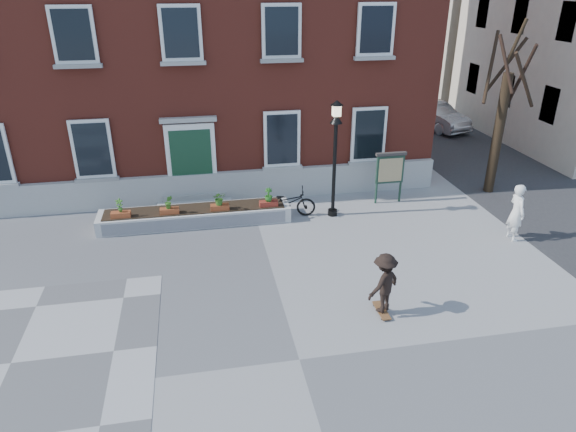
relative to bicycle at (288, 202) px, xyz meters
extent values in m
plane|color=gray|center=(-1.09, -7.22, -0.49)|extent=(100.00, 100.00, 0.00)
cube|color=#565659|center=(-7.09, -6.22, -0.49)|extent=(6.00, 6.00, 0.01)
imported|color=black|center=(0.00, 0.00, 0.00)|extent=(1.96, 0.96, 0.98)
imported|color=silver|center=(9.72, 9.59, 0.21)|extent=(2.74, 4.53, 1.41)
imported|color=white|center=(6.52, -2.96, 0.41)|extent=(0.43, 0.66, 1.80)
cube|color=maroon|center=(-3.09, 6.78, 5.51)|extent=(18.00, 10.00, 12.00)
cube|color=#ADADA7|center=(-3.09, 1.66, 0.06)|extent=(18.00, 0.24, 1.10)
cube|color=#A4A49F|center=(-3.09, 1.53, -0.39)|extent=(2.60, 0.80, 0.20)
cube|color=gray|center=(-3.09, 1.68, -0.19)|extent=(2.20, 0.50, 0.20)
cube|color=white|center=(-3.09, 1.70, 1.16)|extent=(1.70, 0.12, 2.50)
cube|color=#153B24|center=(-3.09, 1.65, 1.06)|extent=(1.40, 0.06, 2.30)
cube|color=#A8A8A2|center=(-3.09, 1.66, 2.56)|extent=(1.90, 0.25, 0.15)
cube|color=silver|center=(-6.29, 1.68, 1.71)|extent=(1.30, 0.10, 2.00)
cube|color=black|center=(-6.29, 1.63, 1.71)|extent=(1.08, 0.04, 1.78)
cube|color=gray|center=(-6.29, 1.62, 0.65)|extent=(1.44, 0.20, 0.12)
cube|color=silver|center=(-6.29, 1.68, 5.31)|extent=(1.30, 0.10, 1.70)
cube|color=black|center=(-6.29, 1.63, 5.31)|extent=(1.08, 0.04, 1.48)
cube|color=gray|center=(-6.29, 1.62, 4.40)|extent=(1.44, 0.20, 0.12)
cube|color=white|center=(-3.09, 1.68, 5.31)|extent=(1.30, 0.10, 1.70)
cube|color=black|center=(-3.09, 1.63, 5.31)|extent=(1.08, 0.04, 1.48)
cube|color=#A4A49F|center=(-3.09, 1.62, 4.40)|extent=(1.44, 0.20, 0.12)
cube|color=white|center=(0.11, 1.68, 1.71)|extent=(1.30, 0.10, 2.00)
cube|color=black|center=(0.11, 1.63, 1.71)|extent=(1.08, 0.04, 1.78)
cube|color=#ADACA7|center=(0.11, 1.62, 0.65)|extent=(1.44, 0.20, 0.12)
cube|color=white|center=(0.11, 1.68, 5.31)|extent=(1.30, 0.10, 1.70)
cube|color=black|center=(0.11, 1.63, 5.31)|extent=(1.08, 0.04, 1.48)
cube|color=gray|center=(0.11, 1.62, 4.40)|extent=(1.44, 0.20, 0.12)
cube|color=white|center=(3.31, 1.68, 1.71)|extent=(1.30, 0.10, 2.00)
cube|color=black|center=(3.31, 1.63, 1.71)|extent=(1.08, 0.04, 1.78)
cube|color=#A8A8A3|center=(3.31, 1.62, 0.65)|extent=(1.44, 0.20, 0.12)
cube|color=white|center=(3.31, 1.68, 5.31)|extent=(1.30, 0.10, 1.70)
cube|color=black|center=(3.31, 1.63, 5.31)|extent=(1.08, 0.04, 1.48)
cube|color=#9C9B96|center=(3.31, 1.62, 4.40)|extent=(1.44, 0.20, 0.12)
cube|color=silver|center=(-3.09, -0.02, -0.24)|extent=(6.20, 1.10, 0.50)
cube|color=#AEAEAE|center=(-3.09, -0.58, -0.24)|extent=(5.80, 0.02, 0.40)
cube|color=black|center=(-3.09, -0.02, 0.01)|extent=(5.80, 0.90, 0.06)
cube|color=#964220|center=(-5.39, -0.27, 0.11)|extent=(0.60, 0.25, 0.20)
imported|color=#366F21|center=(-5.39, -0.27, 0.43)|extent=(0.24, 0.24, 0.45)
cube|color=brown|center=(-3.89, -0.27, 0.11)|extent=(0.60, 0.25, 0.20)
imported|color=#356D20|center=(-3.89, -0.27, 0.43)|extent=(0.25, 0.25, 0.45)
cube|color=brown|center=(-2.29, -0.27, 0.11)|extent=(0.60, 0.25, 0.20)
imported|color=#2D5D1C|center=(-2.29, -0.27, 0.43)|extent=(0.40, 0.40, 0.45)
cube|color=maroon|center=(-0.69, -0.27, 0.11)|extent=(0.60, 0.25, 0.20)
imported|color=#235F1C|center=(-0.69, -0.27, 0.43)|extent=(0.25, 0.25, 0.45)
cylinder|color=#2E2114|center=(7.91, 0.78, 1.71)|extent=(0.36, 0.36, 4.40)
cylinder|color=black|center=(8.42, 0.78, 3.80)|extent=(0.12, 1.12, 2.23)
cylinder|color=black|center=(8.08, 1.31, 4.06)|extent=(1.18, 0.49, 1.97)
cylinder|color=black|center=(7.42, 1.14, 4.06)|extent=(0.88, 1.14, 2.35)
cylinder|color=black|center=(7.61, 0.56, 4.24)|extent=(0.60, 0.77, 1.90)
cylinder|color=black|center=(8.11, 0.16, 3.75)|extent=(1.39, 0.55, 1.95)
cylinder|color=#302315|center=(8.07, 0.92, 4.88)|extent=(0.43, 0.48, 1.58)
cube|color=#343436|center=(10.91, 10.78, -0.49)|extent=(8.00, 36.00, 0.01)
cube|color=black|center=(11.95, 3.58, 2.01)|extent=(0.08, 1.00, 1.50)
cube|color=black|center=(11.95, 6.78, 2.01)|extent=(0.08, 1.00, 1.50)
cube|color=black|center=(11.95, 9.98, 2.01)|extent=(0.08, 1.00, 1.50)
cube|color=black|center=(11.95, 3.58, 5.31)|extent=(0.08, 1.00, 1.50)
cube|color=black|center=(11.95, 6.78, 5.31)|extent=(0.08, 1.00, 1.50)
cube|color=black|center=(11.95, 9.98, 5.31)|extent=(0.08, 1.00, 1.50)
cylinder|color=black|center=(1.51, -0.24, -0.39)|extent=(0.32, 0.32, 0.20)
cylinder|color=black|center=(1.51, -0.24, 1.11)|extent=(0.12, 0.12, 3.20)
cone|color=black|center=(1.51, -0.24, 2.86)|extent=(0.40, 0.40, 0.30)
cube|color=#F9ECB8|center=(1.51, -0.24, 3.11)|extent=(0.24, 0.24, 0.34)
cone|color=black|center=(1.51, -0.24, 3.36)|extent=(0.40, 0.40, 0.16)
cylinder|color=#1A3426|center=(3.30, 0.47, 0.41)|extent=(0.08, 0.08, 1.80)
cylinder|color=#172F20|center=(4.20, 0.47, 0.41)|extent=(0.08, 0.08, 1.80)
cube|color=#183124|center=(3.75, 0.47, 0.76)|extent=(1.00, 0.10, 1.00)
cube|color=#C5BC80|center=(3.75, 0.41, 0.76)|extent=(0.85, 0.02, 0.85)
cube|color=#3D3734|center=(3.75, 0.47, 1.33)|extent=(1.10, 0.16, 0.10)
cube|color=brown|center=(1.21, -5.92, -0.43)|extent=(0.22, 0.78, 0.03)
cylinder|color=black|center=(1.12, -6.20, -0.47)|extent=(0.03, 0.05, 0.05)
cylinder|color=black|center=(1.30, -6.20, -0.47)|extent=(0.03, 0.05, 0.05)
cylinder|color=black|center=(1.12, -5.64, -0.47)|extent=(0.03, 0.05, 0.05)
cylinder|color=black|center=(1.30, -5.64, -0.47)|extent=(0.03, 0.05, 0.05)
imported|color=black|center=(1.21, -5.92, 0.34)|extent=(1.13, 0.99, 1.52)
camera|label=1|loc=(-2.91, -15.62, 6.88)|focal=32.00mm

